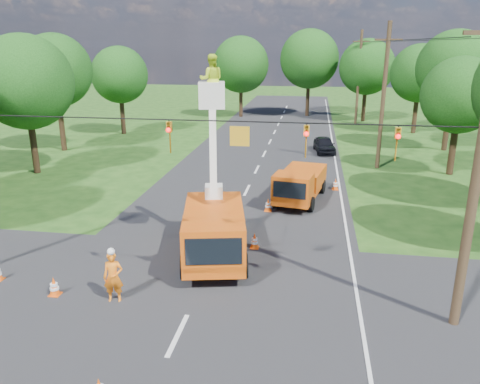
% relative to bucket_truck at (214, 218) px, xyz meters
% --- Properties ---
extents(ground, '(140.00, 140.00, 0.00)m').
position_rel_bucket_truck_xyz_m(ground, '(0.04, 14.35, -1.75)').
color(ground, '#1C4414').
rests_on(ground, ground).
extents(road_main, '(12.00, 100.00, 0.06)m').
position_rel_bucket_truck_xyz_m(road_main, '(0.04, 14.35, -1.75)').
color(road_main, black).
rests_on(road_main, ground).
extents(road_cross, '(56.00, 10.00, 0.07)m').
position_rel_bucket_truck_xyz_m(road_cross, '(0.04, -3.65, -1.75)').
color(road_cross, black).
rests_on(road_cross, ground).
extents(edge_line, '(0.12, 90.00, 0.02)m').
position_rel_bucket_truck_xyz_m(edge_line, '(5.64, 14.35, -1.75)').
color(edge_line, silver).
rests_on(edge_line, ground).
extents(bucket_truck, '(3.53, 6.61, 8.16)m').
position_rel_bucket_truck_xyz_m(bucket_truck, '(0.00, 0.00, 0.00)').
color(bucket_truck, '#C6540E').
rests_on(bucket_truck, ground).
extents(second_truck, '(2.95, 5.68, 2.03)m').
position_rel_bucket_truck_xyz_m(second_truck, '(3.25, 7.85, -0.69)').
color(second_truck, '#C6540E').
rests_on(second_truck, ground).
extents(ground_worker, '(0.75, 0.57, 1.86)m').
position_rel_bucket_truck_xyz_m(ground_worker, '(-2.67, -4.00, -0.82)').
color(ground_worker, orange).
rests_on(ground_worker, ground).
extents(distant_car, '(2.01, 3.92, 1.28)m').
position_rel_bucket_truck_xyz_m(distant_car, '(4.83, 20.85, -1.11)').
color(distant_car, black).
rests_on(distant_car, ground).
extents(traffic_cone_2, '(0.38, 0.38, 0.71)m').
position_rel_bucket_truck_xyz_m(traffic_cone_2, '(1.55, 1.09, -1.39)').
color(traffic_cone_2, '#E9500C').
rests_on(traffic_cone_2, ground).
extents(traffic_cone_3, '(0.38, 0.38, 0.71)m').
position_rel_bucket_truck_xyz_m(traffic_cone_3, '(1.67, 5.91, -1.39)').
color(traffic_cone_3, '#E9500C').
rests_on(traffic_cone_3, ground).
extents(traffic_cone_4, '(0.38, 0.38, 0.71)m').
position_rel_bucket_truck_xyz_m(traffic_cone_4, '(-4.93, -3.98, -1.39)').
color(traffic_cone_4, '#E9500C').
rests_on(traffic_cone_4, ground).
extents(traffic_cone_7, '(0.38, 0.38, 0.71)m').
position_rel_bucket_truck_xyz_m(traffic_cone_7, '(5.35, 10.38, -1.39)').
color(traffic_cone_7, '#E9500C').
rests_on(traffic_cone_7, ground).
extents(pole_right_near, '(1.80, 0.30, 10.00)m').
position_rel_bucket_truck_xyz_m(pole_right_near, '(8.54, -3.65, 3.36)').
color(pole_right_near, '#4C3823').
rests_on(pole_right_near, ground).
extents(pole_right_mid, '(1.80, 0.30, 10.00)m').
position_rel_bucket_truck_xyz_m(pole_right_mid, '(8.54, 16.35, 3.36)').
color(pole_right_mid, '#4C3823').
rests_on(pole_right_mid, ground).
extents(pole_right_far, '(1.80, 0.30, 10.00)m').
position_rel_bucket_truck_xyz_m(pole_right_far, '(8.54, 36.35, 3.36)').
color(pole_right_far, '#4C3823').
rests_on(pole_right_far, ground).
extents(signal_span, '(18.00, 0.29, 1.07)m').
position_rel_bucket_truck_xyz_m(signal_span, '(2.27, -3.66, 4.13)').
color(signal_span, black).
rests_on(signal_span, ground).
extents(tree_left_d, '(6.20, 6.20, 9.24)m').
position_rel_bucket_truck_xyz_m(tree_left_d, '(-14.96, 11.35, 4.38)').
color(tree_left_d, '#382616').
rests_on(tree_left_d, ground).
extents(tree_left_e, '(5.80, 5.80, 9.41)m').
position_rel_bucket_truck_xyz_m(tree_left_e, '(-16.76, 18.35, 4.74)').
color(tree_left_e, '#382616').
rests_on(tree_left_e, ground).
extents(tree_left_f, '(5.40, 5.40, 8.40)m').
position_rel_bucket_truck_xyz_m(tree_left_f, '(-14.76, 26.35, 3.94)').
color(tree_left_f, '#382616').
rests_on(tree_left_f, ground).
extents(tree_right_c, '(5.00, 5.00, 7.83)m').
position_rel_bucket_truck_xyz_m(tree_right_c, '(13.24, 15.35, 3.56)').
color(tree_right_c, '#382616').
rests_on(tree_right_c, ground).
extents(tree_right_d, '(6.00, 6.00, 9.70)m').
position_rel_bucket_truck_xyz_m(tree_right_d, '(14.84, 23.35, 4.93)').
color(tree_right_d, '#382616').
rests_on(tree_right_d, ground).
extents(tree_right_e, '(5.60, 5.60, 8.63)m').
position_rel_bucket_truck_xyz_m(tree_right_e, '(13.84, 31.35, 4.06)').
color(tree_right_e, '#382616').
rests_on(tree_right_e, ground).
extents(tree_far_a, '(6.60, 6.60, 9.50)m').
position_rel_bucket_truck_xyz_m(tree_far_a, '(-4.96, 39.35, 4.44)').
color(tree_far_a, '#382616').
rests_on(tree_far_a, ground).
extents(tree_far_b, '(7.00, 7.00, 10.32)m').
position_rel_bucket_truck_xyz_m(tree_far_b, '(3.04, 41.35, 5.06)').
color(tree_far_b, '#382616').
rests_on(tree_far_b, ground).
extents(tree_far_c, '(6.20, 6.20, 9.18)m').
position_rel_bucket_truck_xyz_m(tree_far_c, '(9.54, 38.35, 4.31)').
color(tree_far_c, '#382616').
rests_on(tree_far_c, ground).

